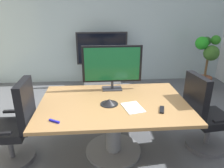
{
  "coord_description": "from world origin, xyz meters",
  "views": [
    {
      "loc": [
        -0.24,
        -2.47,
        1.92
      ],
      "look_at": [
        -0.04,
        0.16,
        0.9
      ],
      "focal_mm": 33.63,
      "sensor_mm": 36.0,
      "label": 1
    }
  ],
  "objects": [
    {
      "name": "whiteboard_marker",
      "position": [
        -0.71,
        -0.52,
        0.76
      ],
      "size": [
        0.12,
        0.08,
        0.02
      ],
      "primitive_type": "cube",
      "rotation": [
        0.0,
        0.0,
        -0.53
      ],
      "color": "#1919A5",
      "rests_on": "conference_table"
    },
    {
      "name": "wall_display_unit",
      "position": [
        -0.11,
        2.49,
        0.44
      ],
      "size": [
        1.2,
        0.36,
        1.31
      ],
      "color": "#B7BABC",
      "rests_on": "ground"
    },
    {
      "name": "tv_monitor",
      "position": [
        -0.03,
        0.36,
        1.11
      ],
      "size": [
        0.84,
        0.18,
        0.64
      ],
      "color": "#333338",
      "rests_on": "conference_table"
    },
    {
      "name": "office_chair_left",
      "position": [
        -1.28,
        -0.16,
        0.46
      ],
      "size": [
        0.6,
        0.57,
        1.09
      ],
      "rotation": [
        0.0,
        0.0,
        -1.55
      ],
      "color": "#4C4C51",
      "rests_on": "ground"
    },
    {
      "name": "wall_back_glass_partition",
      "position": [
        0.0,
        2.85,
        1.34
      ],
      "size": [
        6.16,
        0.1,
        2.67
      ],
      "primitive_type": "cube",
      "color": "#9EB2B7",
      "rests_on": "ground"
    },
    {
      "name": "potted_plant",
      "position": [
        2.28,
        2.03,
        0.75
      ],
      "size": [
        0.55,
        0.57,
        1.27
      ],
      "color": "brown",
      "rests_on": "ground"
    },
    {
      "name": "conference_phone",
      "position": [
        -0.1,
        -0.14,
        0.78
      ],
      "size": [
        0.22,
        0.22,
        0.07
      ],
      "color": "black",
      "rests_on": "conference_table"
    },
    {
      "name": "office_chair_right",
      "position": [
        1.19,
        -0.09,
        0.46
      ],
      "size": [
        0.62,
        0.6,
        1.09
      ],
      "rotation": [
        0.0,
        0.0,
        1.69
      ],
      "color": "#4C4C51",
      "rests_on": "ground"
    },
    {
      "name": "remote_control",
      "position": [
        0.5,
        -0.35,
        0.76
      ],
      "size": [
        0.1,
        0.18,
        0.02
      ],
      "primitive_type": "cube",
      "rotation": [
        0.0,
        0.0,
        -0.32
      ],
      "color": "black",
      "rests_on": "conference_table"
    },
    {
      "name": "conference_table",
      "position": [
        -0.04,
        -0.09,
        0.56
      ],
      "size": [
        1.86,
        1.23,
        0.75
      ],
      "color": "olive",
      "rests_on": "ground"
    },
    {
      "name": "paper_notepad",
      "position": [
        0.18,
        -0.26,
        0.76
      ],
      "size": [
        0.27,
        0.34,
        0.01
      ],
      "primitive_type": "cube",
      "rotation": [
        0.0,
        0.0,
        0.23
      ],
      "color": "white",
      "rests_on": "conference_table"
    },
    {
      "name": "ground_plane",
      "position": [
        0.0,
        0.0,
        0.0
      ],
      "size": [
        7.16,
        7.16,
        0.0
      ],
      "primitive_type": "plane",
      "color": "#515459"
    }
  ]
}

